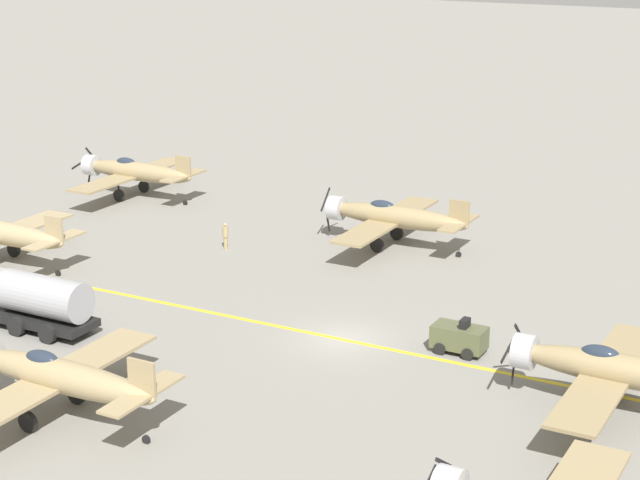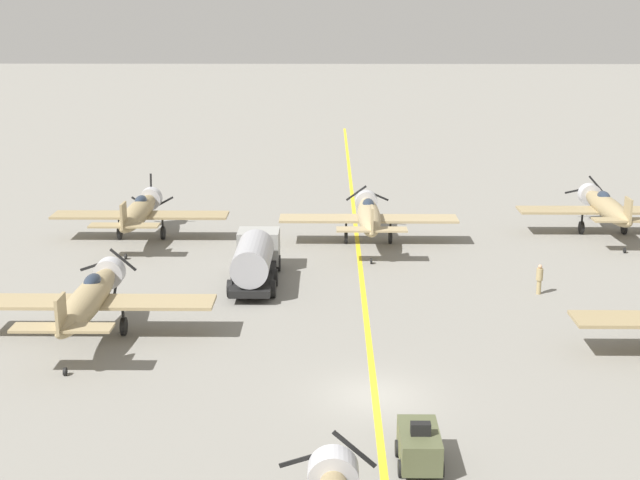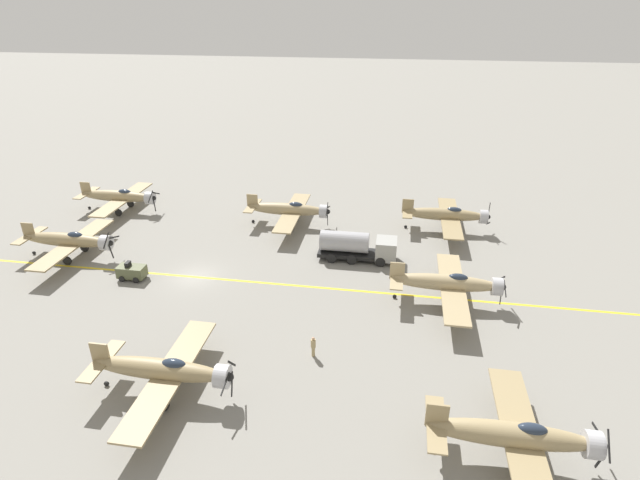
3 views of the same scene
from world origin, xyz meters
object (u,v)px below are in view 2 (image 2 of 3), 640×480
at_px(airplane_mid_left, 89,298).
at_px(fuel_tanker, 255,258).
at_px(airplane_far_left, 139,212).
at_px(airplane_far_right, 606,207).
at_px(ground_crew_walking, 539,278).
at_px(tow_tractor, 419,446).
at_px(airplane_far_center, 369,215).

xyz_separation_m(airplane_mid_left, fuel_tanker, (7.30, 8.72, -0.50)).
xyz_separation_m(airplane_far_left, airplane_far_right, (32.27, 1.80, 0.00)).
relative_size(airplane_far_right, ground_crew_walking, 6.96).
distance_m(airplane_far_left, tow_tractor, 34.50).
distance_m(airplane_far_right, airplane_mid_left, 36.79).
distance_m(airplane_far_right, fuel_tanker, 26.15).
bearing_deg(ground_crew_walking, fuel_tanker, 173.64).
xyz_separation_m(airplane_far_center, airplane_mid_left, (-14.24, -17.32, 0.00)).
xyz_separation_m(airplane_far_left, airplane_far_center, (15.61, -0.85, 0.00)).
bearing_deg(airplane_far_center, airplane_far_left, 172.27).
xyz_separation_m(airplane_mid_left, ground_crew_walking, (23.38, 6.92, -1.07)).
bearing_deg(airplane_far_center, fuel_tanker, -133.51).
height_order(airplane_far_left, fuel_tanker, airplane_far_left).
bearing_deg(airplane_mid_left, airplane_far_left, 94.80).
bearing_deg(tow_tractor, ground_crew_walking, 65.93).
height_order(airplane_far_right, airplane_mid_left, same).
xyz_separation_m(airplane_far_left, airplane_mid_left, (1.36, -18.17, 0.00)).
bearing_deg(fuel_tanker, airplane_far_right, 25.49).
relative_size(airplane_far_right, tow_tractor, 4.62).
xyz_separation_m(airplane_far_center, fuel_tanker, (-6.94, -8.60, -0.50)).
distance_m(airplane_far_left, airplane_far_center, 15.63).
height_order(airplane_far_left, tow_tractor, airplane_far_left).
bearing_deg(fuel_tanker, tow_tractor, -70.34).
height_order(airplane_mid_left, fuel_tanker, airplane_mid_left).
height_order(airplane_far_center, fuel_tanker, airplane_far_center).
height_order(airplane_far_center, tow_tractor, airplane_far_center).
bearing_deg(airplane_far_left, fuel_tanker, -53.94).
relative_size(airplane_far_left, airplane_far_right, 1.00).
xyz_separation_m(airplane_far_left, tow_tractor, (16.16, -30.45, -1.22)).
relative_size(airplane_far_center, ground_crew_walking, 6.96).
height_order(airplane_far_right, ground_crew_walking, airplane_far_right).
bearing_deg(airplane_far_center, airplane_far_right, 4.43).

